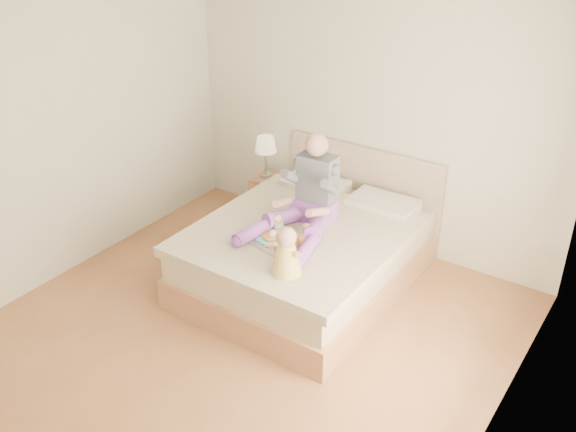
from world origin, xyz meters
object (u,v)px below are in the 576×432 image
Objects in this scene: adult at (307,199)px; baby at (287,254)px; tray at (281,241)px; bed at (310,250)px; nightstand at (272,197)px.

baby is at bearing -71.28° from adult.
tray is 1.28× the size of baby.
baby is (0.29, -0.75, -0.08)m from adult.
adult is 0.47m from tray.
adult is (-0.01, -0.04, 0.54)m from bed.
adult is 1.95× the size of tray.
bed is 0.57m from tray.
adult is at bearing 101.32° from tray.
adult is (0.99, -0.84, 0.61)m from nightstand.
nightstand is at bearing 118.82° from baby.
baby reaches higher than bed.
baby is (0.28, -0.32, 0.13)m from tray.
baby is at bearing -70.39° from bed.
tray is at bearing -90.35° from bed.
adult reaches higher than tray.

